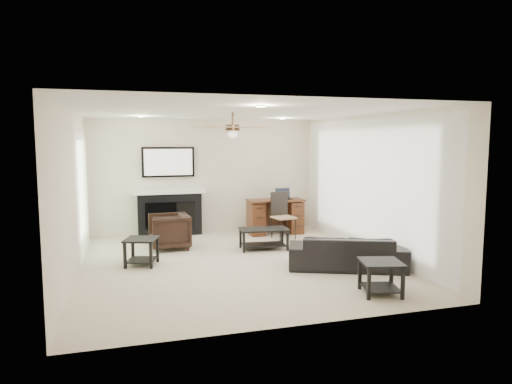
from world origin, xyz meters
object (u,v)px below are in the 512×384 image
(sofa, at_px, (347,252))
(armchair, at_px, (169,231))
(coffee_table, at_px, (264,239))
(fireplace_unit, at_px, (169,191))
(desk, at_px, (275,217))

(sofa, height_order, armchair, armchair)
(sofa, xyz_separation_m, armchair, (-2.60, 2.15, 0.06))
(coffee_table, bearing_deg, sofa, -54.85)
(coffee_table, height_order, fireplace_unit, fireplace_unit)
(armchair, bearing_deg, sofa, 47.33)
(coffee_table, distance_m, fireplace_unit, 2.50)
(coffee_table, relative_size, desk, 0.74)
(armchair, distance_m, coffee_table, 1.79)
(fireplace_unit, bearing_deg, armchair, -96.19)
(desk, bearing_deg, fireplace_unit, 168.17)
(armchair, relative_size, desk, 0.60)
(armchair, relative_size, coffee_table, 0.81)
(fireplace_unit, relative_size, desk, 1.57)
(armchair, xyz_separation_m, fireplace_unit, (0.14, 1.25, 0.62))
(sofa, distance_m, coffee_table, 1.84)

